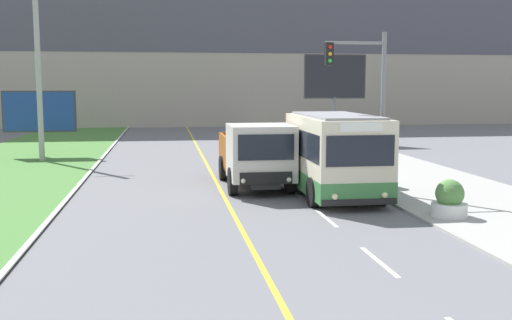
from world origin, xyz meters
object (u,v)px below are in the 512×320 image
(dump_truck, at_px, (257,156))
(planter_round_near, at_px, (449,200))
(billboard_small, at_px, (39,113))
(planter_round_third, at_px, (342,158))
(planter_round_far, at_px, (317,147))
(city_bus, at_px, (335,156))
(utility_pole_far, at_px, (38,68))
(billboard_large, at_px, (335,79))
(planter_round_second, at_px, (383,175))
(traffic_light_mast, at_px, (366,92))

(dump_truck, xyz_separation_m, planter_round_near, (4.99, -5.97, -0.75))
(billboard_small, relative_size, planter_round_third, 3.38)
(planter_round_far, bearing_deg, city_bus, -101.53)
(utility_pole_far, xyz_separation_m, planter_round_near, (15.06, -16.38, -4.37))
(dump_truck, xyz_separation_m, billboard_large, (8.07, 17.41, 3.14))
(billboard_large, height_order, planter_round_far, billboard_large)
(billboard_large, bearing_deg, planter_round_far, -112.85)
(billboard_large, distance_m, planter_round_second, 18.69)
(city_bus, distance_m, planter_round_near, 4.74)
(utility_pole_far, xyz_separation_m, billboard_small, (-0.43, 1.97, -2.43))
(planter_round_second, xyz_separation_m, planter_round_far, (0.13, 10.76, 0.00))
(city_bus, bearing_deg, traffic_light_mast, 14.46)
(dump_truck, relative_size, traffic_light_mast, 1.06)
(utility_pole_far, height_order, planter_round_second, utility_pole_far)
(planter_round_near, bearing_deg, planter_round_far, 89.90)
(dump_truck, height_order, planter_round_near, dump_truck)
(billboard_small, distance_m, planter_round_second, 20.22)
(utility_pole_far, height_order, billboard_large, utility_pole_far)
(city_bus, relative_size, planter_round_far, 5.13)
(billboard_large, bearing_deg, traffic_light_mast, -102.73)
(planter_round_near, bearing_deg, city_bus, 122.08)
(utility_pole_far, bearing_deg, planter_round_second, -36.33)
(billboard_large, relative_size, billboard_small, 1.54)
(planter_round_second, relative_size, planter_round_third, 0.94)
(planter_round_near, xyz_separation_m, planter_round_far, (0.03, 16.15, -0.01))
(traffic_light_mast, height_order, billboard_small, traffic_light_mast)
(dump_truck, distance_m, planter_round_near, 7.82)
(traffic_light_mast, relative_size, planter_round_far, 5.34)
(planter_round_second, distance_m, planter_round_far, 10.76)
(planter_round_far, bearing_deg, dump_truck, -116.26)
(traffic_light_mast, distance_m, planter_round_far, 12.40)
(planter_round_near, bearing_deg, planter_round_second, 91.10)
(planter_round_second, bearing_deg, dump_truck, 173.19)
(dump_truck, relative_size, billboard_large, 1.03)
(planter_round_near, xyz_separation_m, planter_round_third, (-0.14, 10.76, 0.02))
(planter_round_near, relative_size, planter_round_far, 1.02)
(utility_pole_far, height_order, traffic_light_mast, utility_pole_far)
(traffic_light_mast, xyz_separation_m, planter_round_second, (1.14, 1.14, -3.23))
(billboard_small, relative_size, planter_round_second, 3.59)
(traffic_light_mast, distance_m, billboard_small, 20.09)
(billboard_small, distance_m, planter_round_far, 15.80)
(billboard_small, distance_m, planter_round_third, 17.23)
(planter_round_third, bearing_deg, billboard_large, 75.68)
(city_bus, relative_size, billboard_small, 1.43)
(city_bus, distance_m, dump_truck, 3.25)
(utility_pole_far, relative_size, planter_round_second, 8.78)
(traffic_light_mast, distance_m, planter_round_third, 7.35)
(traffic_light_mast, relative_size, billboard_large, 0.97)
(billboard_small, relative_size, planter_round_far, 3.58)
(dump_truck, height_order, planter_round_third, dump_truck)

